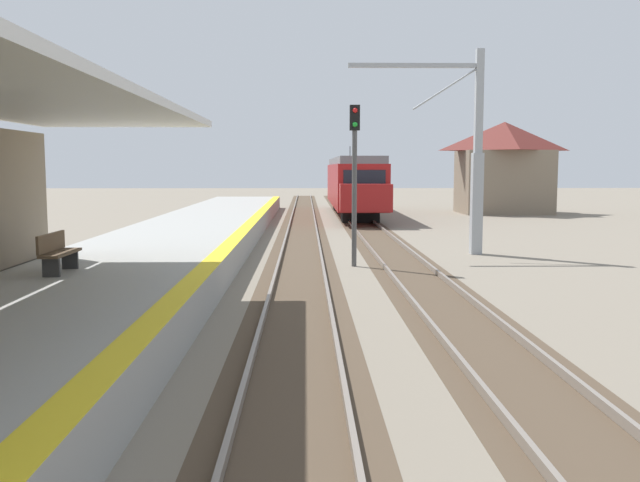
# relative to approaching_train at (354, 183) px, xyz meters

# --- Properties ---
(station_platform) EXTENTS (5.00, 80.00, 0.91)m
(station_platform) POSITION_rel_approaching_train_xyz_m (-7.80, -30.81, -1.73)
(station_platform) COLOR #999993
(station_platform) RESTS_ON ground
(track_pair_nearest_platform) EXTENTS (2.34, 120.00, 0.16)m
(track_pair_nearest_platform) POSITION_rel_approaching_train_xyz_m (-3.40, -26.81, -2.13)
(track_pair_nearest_platform) COLOR #4C3D2D
(track_pair_nearest_platform) RESTS_ON ground
(track_pair_middle) EXTENTS (2.34, 120.00, 0.16)m
(track_pair_middle) POSITION_rel_approaching_train_xyz_m (-0.00, -26.81, -2.13)
(track_pair_middle) COLOR #4C3D2D
(track_pair_middle) RESTS_ON ground
(approaching_train) EXTENTS (2.93, 19.60, 4.76)m
(approaching_train) POSITION_rel_approaching_train_xyz_m (0.00, 0.00, 0.00)
(approaching_train) COLOR maroon
(approaching_train) RESTS_ON ground
(rail_signal_post) EXTENTS (0.32, 0.34, 5.20)m
(rail_signal_post) POSITION_rel_approaching_train_xyz_m (-1.65, -24.43, 1.02)
(rail_signal_post) COLOR #4C4C4C
(rail_signal_post) RESTS_ON ground
(catenary_pylon_far_side) EXTENTS (5.00, 0.40, 7.50)m
(catenary_pylon_far_side) POSITION_rel_approaching_train_xyz_m (2.81, -21.23, 1.43)
(catenary_pylon_far_side) COLOR #9EA3A8
(catenary_pylon_far_side) RESTS_ON ground
(platform_bench) EXTENTS (0.45, 1.60, 0.88)m
(platform_bench) POSITION_rel_approaching_train_xyz_m (-8.70, -31.66, -0.80)
(platform_bench) COLOR brown
(platform_bench) RESTS_ON station_platform
(distant_trackside_house) EXTENTS (6.60, 5.28, 6.40)m
(distant_trackside_house) POSITION_rel_approaching_train_xyz_m (10.73, 2.24, 1.16)
(distant_trackside_house) COLOR #7F705B
(distant_trackside_house) RESTS_ON ground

